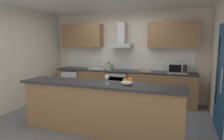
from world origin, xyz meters
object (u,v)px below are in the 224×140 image
(kettle, at_px, (109,67))
(fruit_bowl, at_px, (127,82))
(wine_glass, at_px, (107,77))
(microwave, at_px, (178,68))
(refrigerator, at_px, (74,83))
(range_hood, at_px, (121,40))
(sink, at_px, (99,68))
(chopping_board, at_px, (145,71))
(oven, at_px, (120,85))

(kettle, relative_size, fruit_bowl, 1.31)
(kettle, distance_m, wine_glass, 2.23)
(microwave, bearing_deg, refrigerator, 179.54)
(microwave, height_order, kettle, microwave)
(refrigerator, distance_m, range_hood, 2.06)
(microwave, distance_m, sink, 2.27)
(sink, relative_size, fruit_bowl, 2.27)
(microwave, bearing_deg, chopping_board, 179.72)
(kettle, bearing_deg, fruit_bowl, -61.45)
(microwave, xyz_separation_m, kettle, (-1.92, -0.01, -0.04))
(wine_glass, bearing_deg, fruit_bowl, 15.49)
(wine_glass, distance_m, chopping_board, 2.15)
(microwave, height_order, range_hood, range_hood)
(oven, xyz_separation_m, sink, (-0.68, 0.01, 0.47))
(wine_glass, bearing_deg, kettle, 109.37)
(refrigerator, bearing_deg, kettle, -1.46)
(refrigerator, relative_size, chopping_board, 2.50)
(refrigerator, bearing_deg, oven, 0.10)
(oven, distance_m, range_hood, 1.33)
(microwave, relative_size, wine_glass, 2.81)
(microwave, height_order, fruit_bowl, microwave)
(kettle, relative_size, chopping_board, 0.85)
(kettle, distance_m, range_hood, 0.86)
(sink, distance_m, fruit_bowl, 2.51)
(wine_glass, distance_m, fruit_bowl, 0.37)
(fruit_bowl, bearing_deg, chopping_board, 90.69)
(oven, height_order, wine_glass, wine_glass)
(oven, xyz_separation_m, fruit_bowl, (0.76, -2.04, 0.53))
(oven, xyz_separation_m, range_hood, (-0.00, 0.13, 1.33))
(refrigerator, bearing_deg, fruit_bowl, -41.47)
(microwave, height_order, sink, microwave)
(kettle, height_order, fruit_bowl, kettle)
(fruit_bowl, bearing_deg, sink, 125.13)
(refrigerator, relative_size, microwave, 1.70)
(kettle, relative_size, range_hood, 0.40)
(microwave, bearing_deg, fruit_bowl, -112.34)
(oven, distance_m, sink, 0.83)
(sink, xyz_separation_m, wine_glass, (1.09, -2.15, 0.14))
(wine_glass, xyz_separation_m, chopping_board, (0.33, 2.11, -0.16))
(sink, height_order, range_hood, range_hood)
(oven, xyz_separation_m, refrigerator, (-1.54, -0.00, -0.03))
(range_hood, bearing_deg, chopping_board, -11.75)
(kettle, bearing_deg, microwave, 0.17)
(kettle, distance_m, fruit_bowl, 2.28)
(refrigerator, height_order, fruit_bowl, fruit_bowl)
(microwave, height_order, chopping_board, microwave)
(wine_glass, bearing_deg, microwave, 60.80)
(wine_glass, height_order, fruit_bowl, wine_glass)
(microwave, xyz_separation_m, wine_glass, (-1.18, -2.11, 0.02))
(oven, bearing_deg, range_hood, 90.00)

